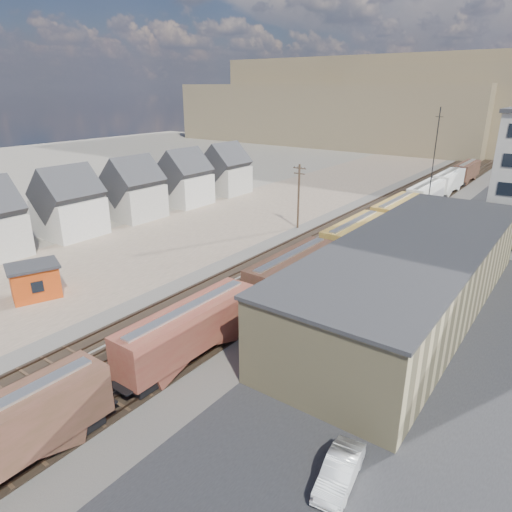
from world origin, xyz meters
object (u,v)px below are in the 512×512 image
Objects in this scene: freight_train at (376,222)px; parked_car_white at (339,472)px; utility_pole_north at (299,195)px; maintenance_shed at (35,281)px.

parked_car_white is (15.39, -42.14, -2.00)m from freight_train.
maintenance_shed is (-9.03, -37.90, -3.42)m from utility_pole_north.
parked_car_white is at bearing -69.94° from freight_train.
maintenance_shed is at bearing -118.60° from freight_train.
utility_pole_north is 2.08× the size of parked_car_white.
utility_pole_north is 1.65× the size of maintenance_shed.
freight_train is 24.88× the size of parked_car_white.
freight_train is 44.91m from parked_car_white.
utility_pole_north is at bearing 76.60° from maintenance_shed.
utility_pole_north is at bearing 115.53° from parked_car_white.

